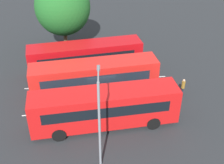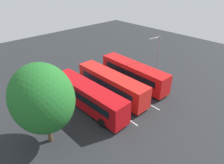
% 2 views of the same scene
% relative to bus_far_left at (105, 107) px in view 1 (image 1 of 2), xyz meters
% --- Properties ---
extents(ground_plane, '(69.31, 69.31, 0.00)m').
position_rel_bus_far_left_xyz_m(ground_plane, '(0.34, 4.38, -1.80)').
color(ground_plane, '#232628').
extents(bus_far_left, '(11.57, 2.72, 3.25)m').
position_rel_bus_far_left_xyz_m(bus_far_left, '(0.00, 0.00, 0.00)').
color(bus_far_left, red).
rests_on(bus_far_left, ground).
extents(bus_center_left, '(11.52, 2.54, 3.25)m').
position_rel_bus_far_left_xyz_m(bus_center_left, '(-0.11, 4.62, 0.00)').
color(bus_center_left, red).
rests_on(bus_center_left, ground).
extents(bus_center_right, '(11.58, 2.78, 3.25)m').
position_rel_bus_far_left_xyz_m(bus_center_right, '(-0.41, 8.71, 0.00)').
color(bus_center_right, '#B70C11').
rests_on(bus_center_right, ground).
extents(pedestrian, '(0.37, 0.37, 1.79)m').
position_rel_bus_far_left_xyz_m(pedestrian, '(7.69, 2.61, -0.74)').
color(pedestrian, '#232833').
rests_on(pedestrian, ground).
extents(street_lamp, '(0.55, 2.26, 6.83)m').
position_rel_bus_far_left_xyz_m(street_lamp, '(-1.07, -3.91, 2.16)').
color(street_lamp, gray).
rests_on(street_lamp, ground).
extents(depot_tree, '(6.27, 5.64, 8.45)m').
position_rel_bus_far_left_xyz_m(depot_tree, '(-2.11, 14.90, 3.35)').
color(depot_tree, '#4C3823').
rests_on(depot_tree, ground).
extents(lane_stripe_outer_left, '(14.15, 0.65, 0.01)m').
position_rel_bus_far_left_xyz_m(lane_stripe_outer_left, '(0.34, 2.29, -1.80)').
color(lane_stripe_outer_left, silver).
rests_on(lane_stripe_outer_left, ground).
extents(lane_stripe_inner_left, '(14.15, 0.65, 0.01)m').
position_rel_bus_far_left_xyz_m(lane_stripe_inner_left, '(0.34, 6.48, -1.80)').
color(lane_stripe_inner_left, silver).
rests_on(lane_stripe_inner_left, ground).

